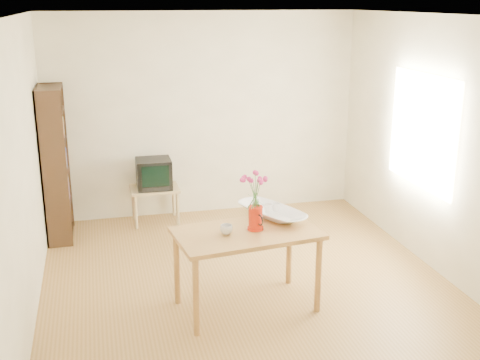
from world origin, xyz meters
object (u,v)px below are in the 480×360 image
object	(u,v)px
pitcher	(255,219)
mug	(226,230)
table	(247,241)
television	(154,173)
bowl	(272,192)

from	to	relation	value
pitcher	mug	distance (m)	0.29
table	television	xyz separation A→B (m)	(-0.58, 2.43, -0.01)
table	television	size ratio (longest dim) A/B	3.15
bowl	mug	bearing A→B (deg)	-147.16
pitcher	television	bearing A→B (deg)	91.30
pitcher	mug	world-z (taller)	pitcher
table	pitcher	world-z (taller)	pitcher
pitcher	bowl	distance (m)	0.40
television	table	bearing A→B (deg)	-75.93
television	pitcher	bearing A→B (deg)	-73.87
table	bowl	xyz separation A→B (m)	(0.33, 0.31, 0.34)
pitcher	television	xyz separation A→B (m)	(-0.67, 2.40, -0.20)
pitcher	bowl	xyz separation A→B (m)	(0.24, 0.28, 0.14)
table	pitcher	size ratio (longest dim) A/B	6.09
table	pitcher	distance (m)	0.21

